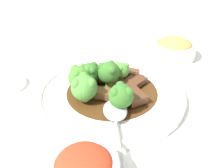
{
  "coord_description": "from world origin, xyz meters",
  "views": [
    {
      "loc": [
        -0.46,
        0.03,
        0.33
      ],
      "look_at": [
        0.0,
        0.0,
        0.03
      ],
      "focal_mm": 42.0,
      "sensor_mm": 36.0,
      "label": 1
    }
  ],
  "objects_px": {
    "broccoli_floret_4": "(80,77)",
    "sauce_dish": "(9,83)",
    "main_plate": "(112,93)",
    "broccoli_floret_3": "(84,87)",
    "serving_spoon": "(117,118)",
    "side_bowl_appetizer": "(174,48)",
    "beef_strip_1": "(102,74)",
    "broccoli_floret_2": "(109,72)",
    "broccoli_floret_5": "(90,73)",
    "beef_strip_0": "(134,96)",
    "beef_strip_2": "(115,95)",
    "broccoli_floret_1": "(121,70)",
    "beef_strip_4": "(133,83)",
    "beef_strip_3": "(128,73)",
    "broccoli_floret_0": "(121,95)"
  },
  "relations": [
    {
      "from": "main_plate",
      "to": "beef_strip_2",
      "type": "bearing_deg",
      "value": -171.43
    },
    {
      "from": "beef_strip_1",
      "to": "broccoli_floret_3",
      "type": "distance_m",
      "value": 0.1
    },
    {
      "from": "broccoli_floret_1",
      "to": "side_bowl_appetizer",
      "type": "bearing_deg",
      "value": -47.15
    },
    {
      "from": "serving_spoon",
      "to": "side_bowl_appetizer",
      "type": "distance_m",
      "value": 0.33
    },
    {
      "from": "broccoli_floret_2",
      "to": "side_bowl_appetizer",
      "type": "xyz_separation_m",
      "value": [
        0.17,
        -0.19,
        -0.03
      ]
    },
    {
      "from": "beef_strip_4",
      "to": "broccoli_floret_5",
      "type": "bearing_deg",
      "value": 83.97
    },
    {
      "from": "beef_strip_0",
      "to": "beef_strip_2",
      "type": "relative_size",
      "value": 0.77
    },
    {
      "from": "beef_strip_2",
      "to": "broccoli_floret_5",
      "type": "bearing_deg",
      "value": 41.81
    },
    {
      "from": "beef_strip_4",
      "to": "broccoli_floret_4",
      "type": "relative_size",
      "value": 1.34
    },
    {
      "from": "beef_strip_0",
      "to": "serving_spoon",
      "type": "height_order",
      "value": "beef_strip_0"
    },
    {
      "from": "beef_strip_1",
      "to": "broccoli_floret_1",
      "type": "height_order",
      "value": "broccoli_floret_1"
    },
    {
      "from": "broccoli_floret_3",
      "to": "side_bowl_appetizer",
      "type": "bearing_deg",
      "value": -48.67
    },
    {
      "from": "beef_strip_0",
      "to": "beef_strip_4",
      "type": "relative_size",
      "value": 0.83
    },
    {
      "from": "serving_spoon",
      "to": "side_bowl_appetizer",
      "type": "height_order",
      "value": "side_bowl_appetizer"
    },
    {
      "from": "beef_strip_1",
      "to": "broccoli_floret_2",
      "type": "xyz_separation_m",
      "value": [
        -0.05,
        -0.01,
        0.03
      ]
    },
    {
      "from": "beef_strip_4",
      "to": "side_bowl_appetizer",
      "type": "relative_size",
      "value": 0.6
    },
    {
      "from": "beef_strip_2",
      "to": "side_bowl_appetizer",
      "type": "bearing_deg",
      "value": -40.34
    },
    {
      "from": "broccoli_floret_1",
      "to": "side_bowl_appetizer",
      "type": "xyz_separation_m",
      "value": [
        0.15,
        -0.16,
        -0.02
      ]
    },
    {
      "from": "broccoli_floret_3",
      "to": "broccoli_floret_5",
      "type": "height_order",
      "value": "broccoli_floret_3"
    },
    {
      "from": "beef_strip_3",
      "to": "broccoli_floret_1",
      "type": "bearing_deg",
      "value": 143.85
    },
    {
      "from": "broccoli_floret_0",
      "to": "broccoli_floret_2",
      "type": "distance_m",
      "value": 0.08
    },
    {
      "from": "beef_strip_2",
      "to": "broccoli_floret_1",
      "type": "relative_size",
      "value": 1.64
    },
    {
      "from": "serving_spoon",
      "to": "sauce_dish",
      "type": "height_order",
      "value": "serving_spoon"
    },
    {
      "from": "broccoli_floret_1",
      "to": "broccoli_floret_5",
      "type": "xyz_separation_m",
      "value": [
        -0.01,
        0.07,
        0.0
      ]
    },
    {
      "from": "beef_strip_2",
      "to": "broccoli_floret_4",
      "type": "height_order",
      "value": "broccoli_floret_4"
    },
    {
      "from": "beef_strip_3",
      "to": "broccoli_floret_1",
      "type": "height_order",
      "value": "broccoli_floret_1"
    },
    {
      "from": "broccoli_floret_0",
      "to": "broccoli_floret_5",
      "type": "height_order",
      "value": "broccoli_floret_0"
    },
    {
      "from": "main_plate",
      "to": "broccoli_floret_3",
      "type": "xyz_separation_m",
      "value": [
        -0.03,
        0.06,
        0.04
      ]
    },
    {
      "from": "main_plate",
      "to": "broccoli_floret_2",
      "type": "relative_size",
      "value": 5.35
    },
    {
      "from": "beef_strip_0",
      "to": "broccoli_floret_1",
      "type": "height_order",
      "value": "broccoli_floret_1"
    },
    {
      "from": "beef_strip_0",
      "to": "broccoli_floret_1",
      "type": "distance_m",
      "value": 0.07
    },
    {
      "from": "sauce_dish",
      "to": "broccoli_floret_2",
      "type": "bearing_deg",
      "value": -101.89
    },
    {
      "from": "broccoli_floret_4",
      "to": "beef_strip_0",
      "type": "bearing_deg",
      "value": -113.87
    },
    {
      "from": "sauce_dish",
      "to": "broccoli_floret_5",
      "type": "bearing_deg",
      "value": -101.34
    },
    {
      "from": "beef_strip_3",
      "to": "broccoli_floret_2",
      "type": "height_order",
      "value": "broccoli_floret_2"
    },
    {
      "from": "broccoli_floret_4",
      "to": "sauce_dish",
      "type": "height_order",
      "value": "broccoli_floret_4"
    },
    {
      "from": "beef_strip_4",
      "to": "broccoli_floret_3",
      "type": "bearing_deg",
      "value": 114.38
    },
    {
      "from": "beef_strip_0",
      "to": "beef_strip_2",
      "type": "distance_m",
      "value": 0.04
    },
    {
      "from": "broccoli_floret_3",
      "to": "broccoli_floret_5",
      "type": "distance_m",
      "value": 0.06
    },
    {
      "from": "sauce_dish",
      "to": "broccoli_floret_0",
      "type": "bearing_deg",
      "value": -117.84
    },
    {
      "from": "broccoli_floret_4",
      "to": "main_plate",
      "type": "bearing_deg",
      "value": -98.71
    },
    {
      "from": "broccoli_floret_1",
      "to": "sauce_dish",
      "type": "distance_m",
      "value": 0.26
    },
    {
      "from": "serving_spoon",
      "to": "beef_strip_0",
      "type": "bearing_deg",
      "value": -32.18
    },
    {
      "from": "beef_strip_2",
      "to": "broccoli_floret_4",
      "type": "xyz_separation_m",
      "value": [
        0.04,
        0.07,
        0.02
      ]
    },
    {
      "from": "beef_strip_3",
      "to": "serving_spoon",
      "type": "relative_size",
      "value": 0.22
    },
    {
      "from": "broccoli_floret_2",
      "to": "broccoli_floret_3",
      "type": "height_order",
      "value": "broccoli_floret_2"
    },
    {
      "from": "broccoli_floret_3",
      "to": "sauce_dish",
      "type": "bearing_deg",
      "value": 61.96
    },
    {
      "from": "main_plate",
      "to": "beef_strip_0",
      "type": "distance_m",
      "value": 0.06
    },
    {
      "from": "broccoli_floret_4",
      "to": "broccoli_floret_2",
      "type": "bearing_deg",
      "value": -85.55
    },
    {
      "from": "beef_strip_3",
      "to": "broccoli_floret_3",
      "type": "distance_m",
      "value": 0.13
    }
  ]
}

